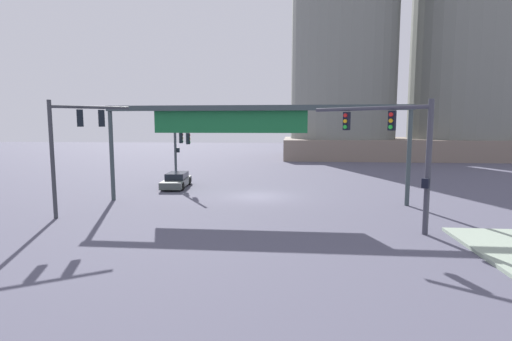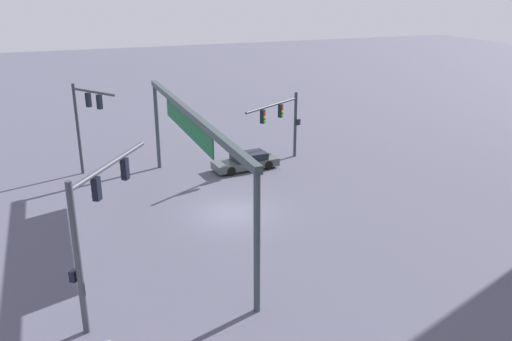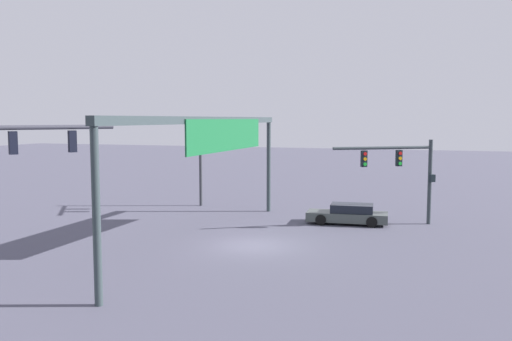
% 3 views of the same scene
% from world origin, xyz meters
% --- Properties ---
extents(ground_plane, '(177.63, 177.63, 0.00)m').
position_xyz_m(ground_plane, '(0.00, 0.00, 0.00)').
color(ground_plane, '#4F4E5F').
extents(traffic_signal_near_corner, '(5.13, 3.95, 6.31)m').
position_xyz_m(traffic_signal_near_corner, '(7.54, -8.25, 4.32)').
color(traffic_signal_near_corner, '#393A46').
rests_on(traffic_signal_near_corner, ground).
extents(traffic_signal_opposite_side, '(3.56, 2.45, 6.48)m').
position_xyz_m(traffic_signal_opposite_side, '(-9.73, -7.16, 4.44)').
color(traffic_signal_opposite_side, '#33353B').
rests_on(traffic_signal_opposite_side, ground).
extents(traffic_signal_cross_street, '(3.44, 5.65, 5.09)m').
position_xyz_m(traffic_signal_cross_street, '(-7.71, 6.74, 3.52)').
color(traffic_signal_cross_street, '#31393E').
rests_on(traffic_signal_cross_street, ground).
extents(overhead_sign_gantry, '(20.02, 0.43, 6.43)m').
position_xyz_m(overhead_sign_gantry, '(-0.49, -2.25, 5.39)').
color(overhead_sign_gantry, '#344044').
rests_on(overhead_sign_gantry, ground).
extents(sedan_car_approaching, '(2.09, 4.92, 1.21)m').
position_xyz_m(sedan_car_approaching, '(-7.13, 3.56, 0.57)').
color(sedan_car_approaching, '#464D4A').
rests_on(sedan_car_approaching, ground).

